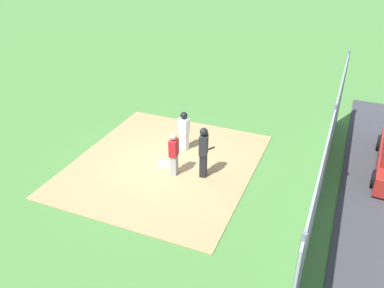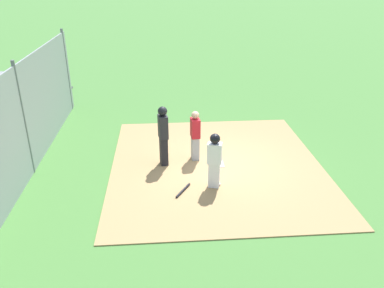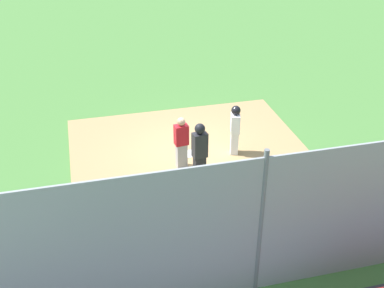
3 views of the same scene
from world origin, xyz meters
name	(u,v)px [view 3 (image 3 of 3)]	position (x,y,z in m)	size (l,w,h in m)	color
ground_plane	(191,155)	(0.00, 0.00, 0.00)	(140.00, 140.00, 0.00)	#477A38
dirt_infield	(191,154)	(0.00, 0.00, 0.01)	(7.20, 6.40, 0.03)	#A88456
home_plate	(191,154)	(0.00, 0.00, 0.04)	(0.44, 0.44, 0.02)	white
catcher	(181,142)	(-0.44, -0.62, 0.86)	(0.40, 0.30, 1.59)	#9E9EA3
umpire	(200,153)	(-0.16, -1.61, 1.03)	(0.42, 0.32, 1.87)	black
runner	(235,127)	(1.29, -0.25, 0.92)	(0.35, 0.43, 1.58)	silver
baseball_bat	(250,166)	(1.50, -1.12, 0.06)	(0.06, 0.06, 0.77)	black
baseball	(231,149)	(1.26, -0.09, 0.07)	(0.07, 0.07, 0.07)	white
backstop_fence	(260,228)	(0.00, -5.51, 1.60)	(12.00, 0.10, 3.35)	#93999E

